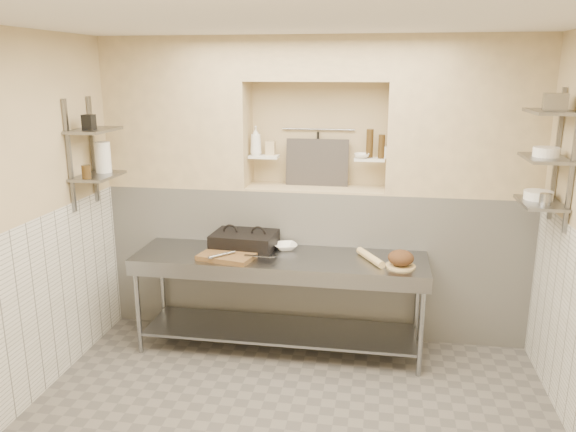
% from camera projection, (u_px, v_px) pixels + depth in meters
% --- Properties ---
extents(ceiling, '(4.00, 3.90, 0.10)m').
position_uv_depth(ceiling, '(284.00, 9.00, 3.30)').
color(ceiling, silver).
rests_on(ceiling, ground).
extents(wall_left, '(0.10, 3.90, 2.80)m').
position_uv_depth(wall_left, '(1.00, 230.00, 4.00)').
color(wall_left, tan).
rests_on(wall_left, ground).
extents(wall_back, '(4.00, 0.10, 2.80)m').
position_uv_depth(wall_back, '(318.00, 184.00, 5.58)').
color(wall_back, tan).
rests_on(wall_back, ground).
extents(backwall_lower, '(4.00, 0.40, 1.40)m').
position_uv_depth(backwall_lower, '(315.00, 259.00, 5.52)').
color(backwall_lower, silver).
rests_on(backwall_lower, floor).
extents(alcove_sill, '(1.30, 0.40, 0.02)m').
position_uv_depth(alcove_sill, '(316.00, 188.00, 5.34)').
color(alcove_sill, tan).
rests_on(alcove_sill, backwall_lower).
extents(backwall_pillar_left, '(1.35, 0.40, 1.40)m').
position_uv_depth(backwall_pillar_left, '(179.00, 113.00, 5.37)').
color(backwall_pillar_left, tan).
rests_on(backwall_pillar_left, backwall_lower).
extents(backwall_pillar_right, '(1.35, 0.40, 1.40)m').
position_uv_depth(backwall_pillar_right, '(465.00, 117.00, 4.95)').
color(backwall_pillar_right, tan).
rests_on(backwall_pillar_right, backwall_lower).
extents(backwall_header, '(1.30, 0.40, 0.40)m').
position_uv_depth(backwall_header, '(317.00, 58.00, 5.04)').
color(backwall_header, tan).
rests_on(backwall_header, backwall_lower).
extents(wainscot_left, '(0.02, 3.90, 1.40)m').
position_uv_depth(wainscot_left, '(21.00, 320.00, 4.17)').
color(wainscot_left, silver).
rests_on(wainscot_left, floor).
extents(alcove_shelf_left, '(0.28, 0.16, 0.02)m').
position_uv_depth(alcove_shelf_left, '(264.00, 157.00, 5.35)').
color(alcove_shelf_left, white).
rests_on(alcove_shelf_left, backwall_lower).
extents(alcove_shelf_right, '(0.28, 0.16, 0.02)m').
position_uv_depth(alcove_shelf_right, '(370.00, 159.00, 5.19)').
color(alcove_shelf_right, white).
rests_on(alcove_shelf_right, backwall_lower).
extents(utensil_rail, '(0.70, 0.02, 0.02)m').
position_uv_depth(utensil_rail, '(318.00, 129.00, 5.37)').
color(utensil_rail, gray).
rests_on(utensil_rail, wall_back).
extents(hanging_steel, '(0.02, 0.02, 0.30)m').
position_uv_depth(hanging_steel, '(318.00, 147.00, 5.39)').
color(hanging_steel, black).
rests_on(hanging_steel, utensil_rail).
extents(splash_panel, '(0.60, 0.08, 0.45)m').
position_uv_depth(splash_panel, '(317.00, 163.00, 5.38)').
color(splash_panel, '#383330').
rests_on(splash_panel, alcove_sill).
extents(shelf_rail_left_a, '(0.03, 0.03, 0.95)m').
position_uv_depth(shelf_rail_left_a, '(93.00, 150.00, 5.08)').
color(shelf_rail_left_a, slate).
rests_on(shelf_rail_left_a, wall_left).
extents(shelf_rail_left_b, '(0.03, 0.03, 0.95)m').
position_uv_depth(shelf_rail_left_b, '(69.00, 156.00, 4.70)').
color(shelf_rail_left_b, slate).
rests_on(shelf_rail_left_b, wall_left).
extents(wall_shelf_left_lower, '(0.30, 0.50, 0.02)m').
position_uv_depth(wall_shelf_left_lower, '(98.00, 176.00, 4.92)').
color(wall_shelf_left_lower, slate).
rests_on(wall_shelf_left_lower, wall_left).
extents(wall_shelf_left_upper, '(0.30, 0.50, 0.03)m').
position_uv_depth(wall_shelf_left_upper, '(94.00, 130.00, 4.81)').
color(wall_shelf_left_upper, slate).
rests_on(wall_shelf_left_upper, wall_left).
extents(shelf_rail_right_a, '(0.03, 0.03, 1.05)m').
position_uv_depth(shelf_rail_right_a, '(557.00, 155.00, 4.44)').
color(shelf_rail_right_a, slate).
rests_on(shelf_rail_right_a, wall_right).
extents(shelf_rail_right_b, '(0.03, 0.03, 1.05)m').
position_uv_depth(shelf_rail_right_b, '(573.00, 163.00, 4.06)').
color(shelf_rail_right_b, slate).
rests_on(shelf_rail_right_b, wall_right).
extents(wall_shelf_right_lower, '(0.30, 0.50, 0.02)m').
position_uv_depth(wall_shelf_right_lower, '(540.00, 203.00, 4.36)').
color(wall_shelf_right_lower, slate).
rests_on(wall_shelf_right_lower, wall_right).
extents(wall_shelf_right_mid, '(0.30, 0.50, 0.02)m').
position_uv_depth(wall_shelf_right_mid, '(546.00, 158.00, 4.27)').
color(wall_shelf_right_mid, slate).
rests_on(wall_shelf_right_mid, wall_right).
extents(wall_shelf_right_upper, '(0.30, 0.50, 0.03)m').
position_uv_depth(wall_shelf_right_upper, '(551.00, 112.00, 4.18)').
color(wall_shelf_right_upper, slate).
rests_on(wall_shelf_right_upper, wall_right).
extents(prep_table, '(2.60, 0.70, 0.90)m').
position_uv_depth(prep_table, '(279.00, 284.00, 5.03)').
color(prep_table, gray).
rests_on(prep_table, floor).
extents(panini_press, '(0.60, 0.45, 0.16)m').
position_uv_depth(panini_press, '(244.00, 241.00, 5.16)').
color(panini_press, black).
rests_on(panini_press, prep_table).
extents(cutting_board, '(0.53, 0.42, 0.04)m').
position_uv_depth(cutting_board, '(228.00, 256.00, 4.92)').
color(cutting_board, brown).
rests_on(cutting_board, prep_table).
extents(knife_blade, '(0.27, 0.04, 0.01)m').
position_uv_depth(knife_blade, '(260.00, 256.00, 4.83)').
color(knife_blade, gray).
rests_on(knife_blade, cutting_board).
extents(tongs, '(0.20, 0.21, 0.02)m').
position_uv_depth(tongs, '(222.00, 255.00, 4.84)').
color(tongs, gray).
rests_on(tongs, cutting_board).
extents(mixing_bowl, '(0.28, 0.28, 0.05)m').
position_uv_depth(mixing_bowl, '(285.00, 246.00, 5.16)').
color(mixing_bowl, white).
rests_on(mixing_bowl, prep_table).
extents(rolling_pin, '(0.26, 0.40, 0.06)m').
position_uv_depth(rolling_pin, '(370.00, 257.00, 4.84)').
color(rolling_pin, '#DBC285').
rests_on(rolling_pin, prep_table).
extents(bread_board, '(0.25, 0.25, 0.01)m').
position_uv_depth(bread_board, '(400.00, 266.00, 4.71)').
color(bread_board, '#DBC285').
rests_on(bread_board, prep_table).
extents(bread_loaf, '(0.22, 0.22, 0.13)m').
position_uv_depth(bread_loaf, '(401.00, 258.00, 4.69)').
color(bread_loaf, '#4C2D19').
rests_on(bread_loaf, bread_board).
extents(bottle_soap, '(0.12, 0.12, 0.28)m').
position_uv_depth(bottle_soap, '(256.00, 141.00, 5.31)').
color(bottle_soap, white).
rests_on(bottle_soap, alcove_shelf_left).
extents(jar_alcove, '(0.09, 0.09, 0.13)m').
position_uv_depth(jar_alcove, '(271.00, 148.00, 5.36)').
color(jar_alcove, tan).
rests_on(jar_alcove, alcove_shelf_left).
extents(bowl_alcove, '(0.18, 0.18, 0.04)m').
position_uv_depth(bowl_alcove, '(362.00, 156.00, 5.16)').
color(bowl_alcove, white).
rests_on(bowl_alcove, alcove_shelf_right).
extents(condiment_a, '(0.06, 0.06, 0.22)m').
position_uv_depth(condiment_a, '(381.00, 147.00, 5.13)').
color(condiment_a, '#3A2811').
rests_on(condiment_a, alcove_shelf_right).
extents(condiment_b, '(0.07, 0.07, 0.26)m').
position_uv_depth(condiment_b, '(370.00, 143.00, 5.19)').
color(condiment_b, '#3A2811').
rests_on(condiment_b, alcove_shelf_right).
extents(condiment_c, '(0.06, 0.06, 0.11)m').
position_uv_depth(condiment_c, '(385.00, 152.00, 5.16)').
color(condiment_c, white).
rests_on(condiment_c, alcove_shelf_right).
extents(jug_left, '(0.14, 0.14, 0.27)m').
position_uv_depth(jug_left, '(103.00, 157.00, 4.99)').
color(jug_left, white).
rests_on(jug_left, wall_shelf_left_lower).
extents(jar_left, '(0.08, 0.08, 0.11)m').
position_uv_depth(jar_left, '(86.00, 172.00, 4.72)').
color(jar_left, '#3A2811').
rests_on(jar_left, wall_shelf_left_lower).
extents(box_left_upper, '(0.09, 0.09, 0.13)m').
position_uv_depth(box_left_upper, '(89.00, 122.00, 4.72)').
color(box_left_upper, black).
rests_on(box_left_upper, wall_shelf_left_upper).
extents(bowl_right, '(0.22, 0.22, 0.07)m').
position_uv_depth(bowl_right, '(538.00, 195.00, 4.42)').
color(bowl_right, white).
rests_on(bowl_right, wall_shelf_right_lower).
extents(canister_right, '(0.09, 0.09, 0.09)m').
position_uv_depth(canister_right, '(545.00, 199.00, 4.23)').
color(canister_right, gray).
rests_on(canister_right, wall_shelf_right_lower).
extents(bowl_right_mid, '(0.20, 0.20, 0.07)m').
position_uv_depth(bowl_right_mid, '(546.00, 152.00, 4.26)').
color(bowl_right_mid, white).
rests_on(bowl_right_mid, wall_shelf_right_mid).
extents(basket_right, '(0.20, 0.23, 0.13)m').
position_uv_depth(basket_right, '(555.00, 102.00, 4.09)').
color(basket_right, gray).
rests_on(basket_right, wall_shelf_right_upper).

